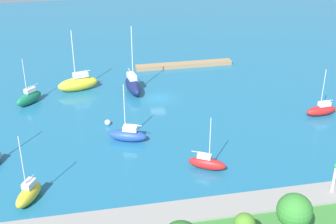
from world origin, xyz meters
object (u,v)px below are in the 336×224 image
(harbor_beacon, at_px, (335,176))
(sailboat_red_along_channel, at_px, (207,163))
(park_tree_midwest, at_px, (294,211))
(park_tree_west, at_px, (244,224))
(pier_dock, at_px, (184,65))
(sailboat_blue_inner_mooring, at_px, (128,135))
(mooring_buoy_white, at_px, (108,122))
(sailboat_red_mid_basin, at_px, (321,110))
(sailboat_yellow_far_north, at_px, (78,83))
(sailboat_yellow_off_beacon, at_px, (29,194))
(sailboat_navy_by_breakwater, at_px, (133,85))
(sailboat_green_east_end, at_px, (29,98))

(harbor_beacon, distance_m, sailboat_red_along_channel, 15.56)
(park_tree_midwest, xyz_separation_m, park_tree_west, (4.67, -0.47, -1.15))
(pier_dock, relative_size, park_tree_west, 4.47)
(sailboat_blue_inner_mooring, height_order, mooring_buoy_white, sailboat_blue_inner_mooring)
(sailboat_red_mid_basin, bearing_deg, sailboat_yellow_far_north, -29.52)
(harbor_beacon, distance_m, sailboat_yellow_off_beacon, 34.88)
(sailboat_navy_by_breakwater, height_order, sailboat_yellow_far_north, sailboat_navy_by_breakwater)
(sailboat_navy_by_breakwater, bearing_deg, harbor_beacon, 19.87)
(harbor_beacon, height_order, sailboat_yellow_far_north, sailboat_yellow_far_north)
(harbor_beacon, height_order, sailboat_navy_by_breakwater, sailboat_navy_by_breakwater)
(mooring_buoy_white, bearing_deg, sailboat_navy_by_breakwater, -115.08)
(sailboat_yellow_off_beacon, xyz_separation_m, sailboat_blue_inner_mooring, (-12.89, -11.80, -0.07))
(harbor_beacon, relative_size, park_tree_midwest, 0.61)
(sailboat_red_along_channel, bearing_deg, sailboat_blue_inner_mooring, 164.02)
(sailboat_navy_by_breakwater, bearing_deg, sailboat_red_mid_basin, 54.63)
(park_tree_west, distance_m, sailboat_red_along_channel, 16.54)
(sailboat_green_east_end, bearing_deg, harbor_beacon, 90.07)
(pier_dock, bearing_deg, park_tree_west, 82.72)
(sailboat_red_along_channel, distance_m, sailboat_yellow_far_north, 32.81)
(sailboat_green_east_end, height_order, mooring_buoy_white, sailboat_green_east_end)
(park_tree_west, height_order, sailboat_red_along_channel, sailboat_red_along_channel)
(park_tree_west, relative_size, sailboat_yellow_far_north, 0.39)
(harbor_beacon, height_order, park_tree_west, park_tree_west)
(sailboat_navy_by_breakwater, bearing_deg, sailboat_yellow_far_north, -113.54)
(sailboat_red_along_channel, bearing_deg, pier_dock, 111.10)
(sailboat_red_along_channel, xyz_separation_m, sailboat_blue_inner_mooring, (9.02, -9.31, 0.09))
(sailboat_yellow_far_north, distance_m, sailboat_red_mid_basin, 41.27)
(park_tree_west, relative_size, sailboat_navy_by_breakwater, 0.36)
(sailboat_navy_by_breakwater, bearing_deg, sailboat_green_east_end, -92.92)
(sailboat_yellow_off_beacon, distance_m, mooring_buoy_white, 20.14)
(mooring_buoy_white, bearing_deg, park_tree_midwest, 115.67)
(sailboat_navy_by_breakwater, relative_size, mooring_buoy_white, 13.60)
(park_tree_midwest, bearing_deg, sailboat_blue_inner_mooring, -64.02)
(sailboat_yellow_off_beacon, distance_m, sailboat_navy_by_breakwater, 32.88)
(harbor_beacon, xyz_separation_m, sailboat_red_along_channel, (12.22, -9.28, -2.53))
(park_tree_west, xyz_separation_m, sailboat_green_east_end, (22.45, -41.11, -3.12))
(sailboat_yellow_off_beacon, bearing_deg, sailboat_red_along_channel, 124.20)
(sailboat_green_east_end, height_order, sailboat_yellow_far_north, sailboat_yellow_far_north)
(sailboat_navy_by_breakwater, xyz_separation_m, sailboat_red_mid_basin, (-27.97, 14.93, -0.43))
(harbor_beacon, xyz_separation_m, sailboat_green_east_end, (35.73, -34.23, -2.28))
(sailboat_yellow_off_beacon, xyz_separation_m, sailboat_red_along_channel, (-21.91, -2.49, -0.16))
(pier_dock, xyz_separation_m, sailboat_red_mid_basin, (-16.22, 25.64, 0.52))
(pier_dock, bearing_deg, harbor_beacon, 97.98)
(sailboat_yellow_far_north, bearing_deg, park_tree_midwest, 99.40)
(harbor_beacon, bearing_deg, sailboat_red_along_channel, -37.22)
(sailboat_green_east_end, bearing_deg, park_tree_midwest, 76.97)
(sailboat_yellow_off_beacon, relative_size, sailboat_red_along_channel, 1.18)
(pier_dock, height_order, sailboat_red_mid_basin, sailboat_red_mid_basin)
(park_tree_west, distance_m, sailboat_yellow_off_beacon, 25.14)
(pier_dock, distance_m, park_tree_west, 53.72)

